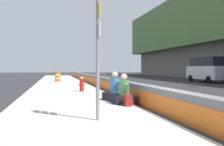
{
  "coord_description": "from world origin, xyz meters",
  "views": [
    {
      "loc": [
        -6.76,
        3.29,
        1.47
      ],
      "look_at": [
        7.23,
        0.07,
        1.19
      ],
      "focal_mm": 40.28,
      "sensor_mm": 36.0,
      "label": 1
    }
  ],
  "objects_px": {
    "route_sign_post": "(98,38)",
    "seated_person_foreground": "(124,94)",
    "seated_person_middle": "(115,91)",
    "construction_barrel": "(58,77)",
    "fire_hydrant": "(82,83)",
    "parked_car_fourth": "(208,69)",
    "backpack": "(128,100)"
  },
  "relations": [
    {
      "from": "route_sign_post",
      "to": "seated_person_foreground",
      "type": "distance_m",
      "value": 3.58
    },
    {
      "from": "seated_person_middle",
      "to": "construction_barrel",
      "type": "distance_m",
      "value": 15.43
    },
    {
      "from": "seated_person_foreground",
      "to": "fire_hydrant",
      "type": "bearing_deg",
      "value": 10.91
    },
    {
      "from": "parked_car_fourth",
      "to": "seated_person_middle",
      "type": "bearing_deg",
      "value": 134.61
    },
    {
      "from": "route_sign_post",
      "to": "construction_barrel",
      "type": "height_order",
      "value": "route_sign_post"
    },
    {
      "from": "route_sign_post",
      "to": "construction_barrel",
      "type": "bearing_deg",
      "value": 2.26
    },
    {
      "from": "parked_car_fourth",
      "to": "fire_hydrant",
      "type": "bearing_deg",
      "value": 121.54
    },
    {
      "from": "seated_person_foreground",
      "to": "construction_barrel",
      "type": "bearing_deg",
      "value": 7.74
    },
    {
      "from": "fire_hydrant",
      "to": "seated_person_middle",
      "type": "xyz_separation_m",
      "value": [
        -4.24,
        -0.93,
        -0.08
      ]
    },
    {
      "from": "fire_hydrant",
      "to": "seated_person_middle",
      "type": "relative_size",
      "value": 0.74
    },
    {
      "from": "route_sign_post",
      "to": "parked_car_fourth",
      "type": "distance_m",
      "value": 21.87
    },
    {
      "from": "fire_hydrant",
      "to": "parked_car_fourth",
      "type": "bearing_deg",
      "value": -58.46
    },
    {
      "from": "route_sign_post",
      "to": "seated_person_middle",
      "type": "distance_m",
      "value": 4.42
    },
    {
      "from": "construction_barrel",
      "to": "parked_car_fourth",
      "type": "distance_m",
      "value": 15.26
    },
    {
      "from": "route_sign_post",
      "to": "fire_hydrant",
      "type": "bearing_deg",
      "value": -3.16
    },
    {
      "from": "fire_hydrant",
      "to": "backpack",
      "type": "distance_m",
      "value": 6.04
    },
    {
      "from": "fire_hydrant",
      "to": "seated_person_foreground",
      "type": "bearing_deg",
      "value": -169.09
    },
    {
      "from": "seated_person_foreground",
      "to": "seated_person_middle",
      "type": "distance_m",
      "value": 1.07
    },
    {
      "from": "backpack",
      "to": "seated_person_foreground",
      "type": "bearing_deg",
      "value": -3.22
    },
    {
      "from": "seated_person_middle",
      "to": "backpack",
      "type": "distance_m",
      "value": 1.73
    },
    {
      "from": "parked_car_fourth",
      "to": "backpack",
      "type": "bearing_deg",
      "value": 138.35
    },
    {
      "from": "fire_hydrant",
      "to": "seated_person_middle",
      "type": "distance_m",
      "value": 4.34
    },
    {
      "from": "seated_person_middle",
      "to": "seated_person_foreground",
      "type": "bearing_deg",
      "value": -174.97
    },
    {
      "from": "seated_person_foreground",
      "to": "parked_car_fourth",
      "type": "bearing_deg",
      "value": -42.88
    },
    {
      "from": "seated_person_foreground",
      "to": "backpack",
      "type": "relative_size",
      "value": 2.81
    },
    {
      "from": "backpack",
      "to": "fire_hydrant",
      "type": "bearing_deg",
      "value": 9.39
    },
    {
      "from": "construction_barrel",
      "to": "parked_car_fourth",
      "type": "height_order",
      "value": "parked_car_fourth"
    },
    {
      "from": "seated_person_middle",
      "to": "backpack",
      "type": "relative_size",
      "value": 2.96
    },
    {
      "from": "seated_person_foreground",
      "to": "construction_barrel",
      "type": "xyz_separation_m",
      "value": [
        16.35,
        2.22,
        0.13
      ]
    },
    {
      "from": "route_sign_post",
      "to": "seated_person_foreground",
      "type": "xyz_separation_m",
      "value": [
        2.77,
        -1.47,
        -1.74
      ]
    },
    {
      "from": "fire_hydrant",
      "to": "construction_barrel",
      "type": "distance_m",
      "value": 11.11
    },
    {
      "from": "backpack",
      "to": "parked_car_fourth",
      "type": "height_order",
      "value": "parked_car_fourth"
    }
  ]
}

